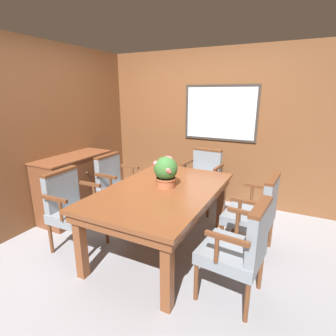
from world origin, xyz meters
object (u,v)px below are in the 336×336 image
(chair_right_far, at_px, (256,211))
(chair_right_near, at_px, (240,246))
(potted_plant, at_px, (166,171))
(chair_head_far, at_px, (203,176))
(chair_left_near, at_px, (72,206))
(sideboard_cabinet, at_px, (76,186))
(dining_table, at_px, (162,196))
(chair_left_far, at_px, (116,184))

(chair_right_far, relative_size, chair_right_near, 1.00)
(chair_right_near, xyz_separation_m, potted_plant, (-0.95, 0.47, 0.41))
(chair_head_far, distance_m, chair_left_near, 2.01)
(potted_plant, bearing_deg, chair_head_far, 88.88)
(chair_left_near, distance_m, sideboard_cabinet, 0.90)
(dining_table, bearing_deg, potted_plant, 81.05)
(potted_plant, bearing_deg, dining_table, -98.95)
(potted_plant, bearing_deg, chair_left_near, -152.01)
(chair_left_far, distance_m, chair_left_near, 0.86)
(dining_table, relative_size, chair_right_far, 1.95)
(dining_table, xyz_separation_m, potted_plant, (0.01, 0.07, 0.27))
(chair_head_far, bearing_deg, chair_left_near, -114.21)
(sideboard_cabinet, bearing_deg, dining_table, -8.07)
(chair_right_far, xyz_separation_m, chair_left_far, (-1.94, 0.04, 0.00))
(dining_table, xyz_separation_m, chair_left_near, (-0.95, -0.44, -0.14))
(chair_head_far, relative_size, sideboard_cabinet, 0.81)
(chair_left_far, xyz_separation_m, sideboard_cabinet, (-0.60, -0.20, -0.07))
(sideboard_cabinet, bearing_deg, potted_plant, -5.50)
(dining_table, distance_m, chair_left_far, 1.06)
(chair_left_near, bearing_deg, chair_right_far, -68.13)
(chair_right_far, distance_m, chair_left_near, 2.08)
(chair_right_near, height_order, sideboard_cabinet, chair_right_near)
(chair_left_far, xyz_separation_m, chair_left_near, (0.02, -0.86, 0.00))
(chair_left_near, relative_size, chair_right_near, 1.00)
(chair_right_near, bearing_deg, potted_plant, -110.79)
(chair_right_far, bearing_deg, potted_plant, -67.83)
(chair_left_near, xyz_separation_m, chair_right_near, (1.91, 0.04, 0.00))
(dining_table, height_order, chair_right_near, chair_right_near)
(chair_right_far, bearing_deg, chair_right_near, 3.61)
(chair_left_far, relative_size, sideboard_cabinet, 0.81)
(potted_plant, bearing_deg, chair_left_far, 160.33)
(chair_left_far, xyz_separation_m, potted_plant, (0.98, -0.35, 0.41))
(chair_left_far, bearing_deg, chair_right_far, -90.70)
(chair_head_far, height_order, chair_left_near, same)
(chair_left_near, xyz_separation_m, sideboard_cabinet, (-0.62, 0.66, -0.07))
(dining_table, bearing_deg, chair_head_far, 88.46)
(chair_head_far, relative_size, chair_left_far, 1.00)
(chair_head_far, xyz_separation_m, chair_left_near, (-0.98, -1.75, 0.00))
(chair_left_far, height_order, sideboard_cabinet, chair_left_far)
(chair_head_far, bearing_deg, sideboard_cabinet, -140.57)
(chair_head_far, bearing_deg, potted_plant, -86.09)
(dining_table, height_order, chair_left_near, chair_left_near)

